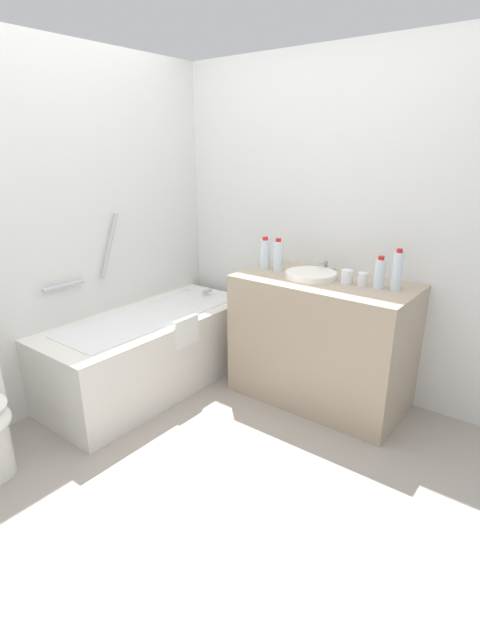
# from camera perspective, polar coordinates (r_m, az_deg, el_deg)

# --- Properties ---
(ground_plane) EXTENTS (3.87, 3.87, 0.00)m
(ground_plane) POSITION_cam_1_polar(r_m,az_deg,el_deg) (2.73, -5.84, -17.80)
(ground_plane) COLOR #9E9389
(wall_back_tiled) EXTENTS (3.27, 0.10, 2.32)m
(wall_back_tiled) POSITION_cam_1_polar(r_m,az_deg,el_deg) (3.22, -23.78, 9.40)
(wall_back_tiled) COLOR silver
(wall_back_tiled) RESTS_ON ground_plane
(wall_right_mirror) EXTENTS (0.10, 2.87, 2.32)m
(wall_right_mirror) POSITION_cam_1_polar(r_m,az_deg,el_deg) (3.40, 11.06, 11.25)
(wall_right_mirror) COLOR silver
(wall_right_mirror) RESTS_ON ground_plane
(bathtub) EXTENTS (1.62, 0.68, 1.26)m
(bathtub) POSITION_cam_1_polar(r_m,az_deg,el_deg) (3.45, -10.97, -3.58)
(bathtub) COLOR silver
(bathtub) RESTS_ON ground_plane
(vanity_counter) EXTENTS (0.61, 1.18, 0.88)m
(vanity_counter) POSITION_cam_1_polar(r_m,az_deg,el_deg) (3.22, 10.06, -2.62)
(vanity_counter) COLOR tan
(vanity_counter) RESTS_ON ground_plane
(sink_basin) EXTENTS (0.34, 0.34, 0.04)m
(sink_basin) POSITION_cam_1_polar(r_m,az_deg,el_deg) (3.11, 8.80, 5.56)
(sink_basin) COLOR white
(sink_basin) RESTS_ON vanity_counter
(sink_faucet) EXTENTS (0.11, 0.15, 0.08)m
(sink_faucet) POSITION_cam_1_polar(r_m,az_deg,el_deg) (3.28, 10.55, 6.49)
(sink_faucet) COLOR #9E9EA4
(sink_faucet) RESTS_ON vanity_counter
(water_bottle_0) EXTENTS (0.06, 0.06, 0.25)m
(water_bottle_0) POSITION_cam_1_polar(r_m,az_deg,el_deg) (2.93, 18.96, 5.79)
(water_bottle_0) COLOR silver
(water_bottle_0) RESTS_ON vanity_counter
(water_bottle_1) EXTENTS (0.07, 0.07, 0.23)m
(water_bottle_1) POSITION_cam_1_polar(r_m,az_deg,el_deg) (3.26, 4.74, 8.00)
(water_bottle_1) COLOR silver
(water_bottle_1) RESTS_ON vanity_counter
(water_bottle_2) EXTENTS (0.07, 0.07, 0.23)m
(water_bottle_2) POSITION_cam_1_polar(r_m,az_deg,el_deg) (3.30, 3.13, 8.20)
(water_bottle_2) COLOR silver
(water_bottle_2) RESTS_ON vanity_counter
(water_bottle_3) EXTENTS (0.07, 0.07, 0.20)m
(water_bottle_3) POSITION_cam_1_polar(r_m,az_deg,el_deg) (2.95, 16.97, 5.57)
(water_bottle_3) COLOR silver
(water_bottle_3) RESTS_ON vanity_counter
(drinking_glass_0) EXTENTS (0.08, 0.08, 0.09)m
(drinking_glass_0) POSITION_cam_1_polar(r_m,az_deg,el_deg) (3.01, 13.13, 5.25)
(drinking_glass_0) COLOR white
(drinking_glass_0) RESTS_ON vanity_counter
(drinking_glass_1) EXTENTS (0.06, 0.06, 0.08)m
(drinking_glass_1) POSITION_cam_1_polar(r_m,az_deg,el_deg) (2.99, 14.97, 4.93)
(drinking_glass_1) COLOR white
(drinking_glass_1) RESTS_ON vanity_counter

